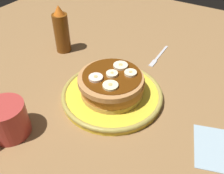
# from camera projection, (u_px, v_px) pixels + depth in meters

# --- Properties ---
(ground_plane) EXTENTS (1.40, 1.40, 0.03)m
(ground_plane) POSITION_uv_depth(u_px,v_px,m) (112.00, 102.00, 0.62)
(ground_plane) COLOR olive
(plate) EXTENTS (0.25, 0.25, 0.02)m
(plate) POSITION_uv_depth(u_px,v_px,m) (112.00, 94.00, 0.61)
(plate) COLOR yellow
(plate) RESTS_ON ground_plane
(pancake_stack) EXTENTS (0.16, 0.16, 0.05)m
(pancake_stack) POSITION_uv_depth(u_px,v_px,m) (111.00, 84.00, 0.59)
(pancake_stack) COLOR gold
(pancake_stack) RESTS_ON plate
(banana_slice_0) EXTENTS (0.03, 0.03, 0.01)m
(banana_slice_0) POSITION_uv_depth(u_px,v_px,m) (111.00, 74.00, 0.57)
(banana_slice_0) COLOR #FCE9BB
(banana_slice_0) RESTS_ON pancake_stack
(banana_slice_1) EXTENTS (0.03, 0.03, 0.01)m
(banana_slice_1) POSITION_uv_depth(u_px,v_px,m) (131.00, 73.00, 0.57)
(banana_slice_1) COLOR #FAEABC
(banana_slice_1) RESTS_ON pancake_stack
(banana_slice_2) EXTENTS (0.03, 0.03, 0.01)m
(banana_slice_2) POSITION_uv_depth(u_px,v_px,m) (110.00, 86.00, 0.54)
(banana_slice_2) COLOR #F4F1B6
(banana_slice_2) RESTS_ON pancake_stack
(banana_slice_3) EXTENTS (0.03, 0.03, 0.01)m
(banana_slice_3) POSITION_uv_depth(u_px,v_px,m) (96.00, 78.00, 0.56)
(banana_slice_3) COLOR #FBE1C6
(banana_slice_3) RESTS_ON pancake_stack
(banana_slice_4) EXTENTS (0.04, 0.04, 0.01)m
(banana_slice_4) POSITION_uv_depth(u_px,v_px,m) (122.00, 66.00, 0.59)
(banana_slice_4) COLOR beige
(banana_slice_4) RESTS_ON pancake_stack
(coffee_mug) EXTENTS (0.11, 0.08, 0.08)m
(coffee_mug) POSITION_uv_depth(u_px,v_px,m) (6.00, 120.00, 0.50)
(coffee_mug) COLOR #B23833
(coffee_mug) RESTS_ON ground_plane
(napkin) EXTENTS (0.14, 0.14, 0.00)m
(napkin) POSITION_uv_depth(u_px,v_px,m) (223.00, 149.00, 0.49)
(napkin) COLOR #99B2BF
(napkin) RESTS_ON ground_plane
(fork) EXTENTS (0.13, 0.01, 0.01)m
(fork) POSITION_uv_depth(u_px,v_px,m) (158.00, 57.00, 0.75)
(fork) COLOR silver
(fork) RESTS_ON ground_plane
(syrup_bottle) EXTENTS (0.05, 0.05, 0.15)m
(syrup_bottle) POSITION_uv_depth(u_px,v_px,m) (61.00, 31.00, 0.74)
(syrup_bottle) COLOR brown
(syrup_bottle) RESTS_ON ground_plane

